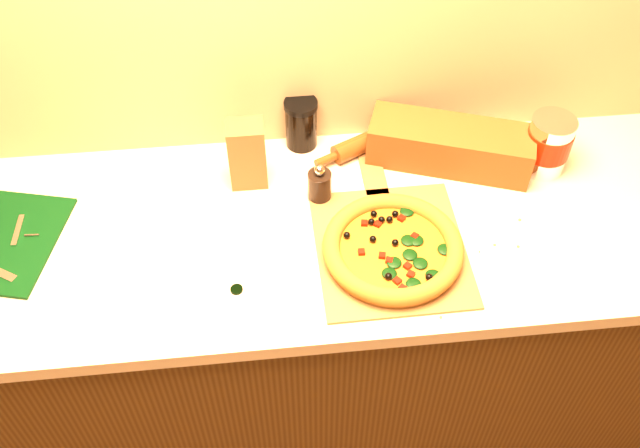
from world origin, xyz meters
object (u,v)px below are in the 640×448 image
(cutting_board, at_px, (8,242))
(pepper_grinder, at_px, (320,185))
(rolling_pin, at_px, (376,138))
(coffee_canister, at_px, (548,144))
(pizza, at_px, (393,248))
(dark_jar, at_px, (301,123))
(pizza_peel, at_px, (389,243))

(cutting_board, height_order, pepper_grinder, pepper_grinder)
(rolling_pin, xyz_separation_m, coffee_canister, (0.42, -0.13, 0.06))
(pepper_grinder, xyz_separation_m, rolling_pin, (0.17, 0.18, -0.02))
(pizza, relative_size, cutting_board, 0.93)
(dark_jar, bearing_deg, coffee_canister, -14.16)
(cutting_board, distance_m, coffee_canister, 1.36)
(pepper_grinder, height_order, dark_jar, dark_jar)
(pepper_grinder, height_order, coffee_canister, coffee_canister)
(pizza_peel, xyz_separation_m, pepper_grinder, (-0.15, 0.17, 0.04))
(pizza, relative_size, rolling_pin, 0.94)
(pizza_peel, distance_m, pepper_grinder, 0.23)
(pizza, distance_m, pepper_grinder, 0.26)
(pepper_grinder, xyz_separation_m, dark_jar, (-0.03, 0.21, 0.03))
(rolling_pin, bearing_deg, pizza, -93.17)
(pepper_grinder, height_order, rolling_pin, pepper_grinder)
(pizza_peel, relative_size, pizza, 1.60)
(coffee_canister, bearing_deg, cutting_board, -174.70)
(cutting_board, xyz_separation_m, dark_jar, (0.73, 0.28, 0.07))
(coffee_canister, height_order, dark_jar, coffee_canister)
(coffee_canister, bearing_deg, pepper_grinder, -175.01)
(cutting_board, bearing_deg, pizza, 5.68)
(pizza, height_order, rolling_pin, pizza)
(pizza_peel, distance_m, coffee_canister, 0.50)
(pizza_peel, distance_m, cutting_board, 0.91)
(cutting_board, distance_m, rolling_pin, 0.96)
(pizza, bearing_deg, rolling_pin, 86.83)
(pizza_peel, bearing_deg, pizza, -90.28)
(rolling_pin, bearing_deg, dark_jar, 172.09)
(pizza, bearing_deg, cutting_board, 171.66)
(cutting_board, relative_size, rolling_pin, 1.01)
(dark_jar, bearing_deg, pizza, -66.80)
(pepper_grinder, xyz_separation_m, coffee_canister, (0.59, 0.05, 0.04))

